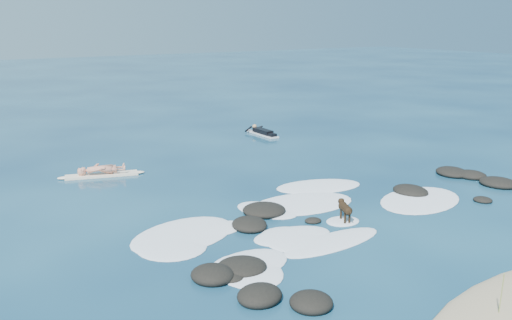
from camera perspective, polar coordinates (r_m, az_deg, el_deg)
ground at (r=19.16m, az=8.31°, el=-4.79°), size 160.00×160.00×0.00m
reef_rocks at (r=18.73m, az=14.30°, el=-5.19°), size 14.23×7.39×0.56m
breaking_foam at (r=17.72m, az=3.27°, el=-6.19°), size 12.43×7.30×0.12m
standing_surfer_rig at (r=23.32m, az=-15.28°, el=0.21°), size 3.34×1.30×1.92m
paddling_surfer_rig at (r=30.68m, az=0.65°, el=2.80°), size 1.18×2.60×0.45m
dog at (r=17.77m, az=8.87°, el=-4.76°), size 0.53×1.04×0.69m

